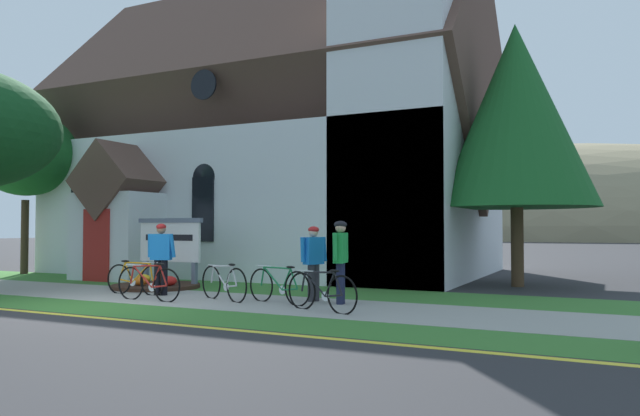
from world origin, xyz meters
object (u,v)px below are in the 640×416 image
at_px(bicycle_black, 135,279).
at_px(bicycle_silver, 322,291).
at_px(bicycle_white, 224,283).
at_px(cyclist_in_white_jersey, 341,255).
at_px(church_sign, 170,242).
at_px(roadside_conifer, 516,116).
at_px(yard_deciduous_tree, 26,154).
at_px(cyclist_in_yellow_jersey, 161,254).
at_px(bicycle_green, 149,283).
at_px(bicycle_orange, 279,286).
at_px(cyclist_in_green_jersey, 314,258).

distance_m(bicycle_black, bicycle_silver, 5.16).
xyz_separation_m(bicycle_white, cyclist_in_white_jersey, (2.50, 0.52, 0.62)).
relative_size(bicycle_black, bicycle_white, 1.05).
distance_m(church_sign, roadside_conifer, 9.82).
height_order(church_sign, yard_deciduous_tree, yard_deciduous_tree).
xyz_separation_m(cyclist_in_yellow_jersey, yard_deciduous_tree, (-8.50, 3.03, 3.10)).
bearing_deg(cyclist_in_white_jersey, bicycle_white, -168.16).
height_order(bicycle_green, cyclist_in_yellow_jersey, cyclist_in_yellow_jersey).
height_order(bicycle_orange, bicycle_silver, bicycle_silver).
height_order(bicycle_silver, yard_deciduous_tree, yard_deciduous_tree).
xyz_separation_m(bicycle_green, cyclist_in_white_jersey, (3.90, 1.27, 0.62)).
bearing_deg(cyclist_in_green_jersey, yard_deciduous_tree, 168.39).
relative_size(bicycle_green, cyclist_in_yellow_jersey, 1.06).
relative_size(bicycle_black, roadside_conifer, 0.24).
xyz_separation_m(bicycle_black, bicycle_silver, (5.12, -0.64, 0.00)).
distance_m(bicycle_green, cyclist_in_yellow_jersey, 1.15).
height_order(bicycle_black, bicycle_green, bicycle_green).
height_order(church_sign, bicycle_black, church_sign).
relative_size(cyclist_in_white_jersey, yard_deciduous_tree, 0.31).
distance_m(church_sign, cyclist_in_white_jersey, 5.77).
relative_size(bicycle_white, cyclist_in_white_jersey, 0.95).
relative_size(bicycle_orange, cyclist_in_yellow_jersey, 1.04).
bearing_deg(bicycle_orange, bicycle_black, -179.65).
bearing_deg(yard_deciduous_tree, bicycle_white, -17.05).
xyz_separation_m(bicycle_silver, roadside_conifer, (2.61, 6.53, 4.17)).
bearing_deg(cyclist_in_yellow_jersey, bicycle_orange, -1.54).
xyz_separation_m(bicycle_green, cyclist_in_green_jersey, (3.21, 1.42, 0.54)).
relative_size(church_sign, yard_deciduous_tree, 0.38).
xyz_separation_m(bicycle_green, cyclist_in_yellow_jersey, (-0.44, 0.89, 0.59)).
xyz_separation_m(bicycle_green, yard_deciduous_tree, (-8.94, 3.92, 3.68)).
distance_m(cyclist_in_yellow_jersey, cyclist_in_green_jersey, 3.69).
bearing_deg(bicycle_silver, cyclist_in_yellow_jersey, 170.42).
distance_m(bicycle_green, roadside_conifer, 10.28).
bearing_deg(cyclist_in_yellow_jersey, bicycle_silver, -9.58).
height_order(bicycle_green, cyclist_in_white_jersey, cyclist_in_white_jersey).
relative_size(bicycle_orange, yard_deciduous_tree, 0.31).
bearing_deg(roadside_conifer, cyclist_in_white_jersey, -116.80).
bearing_deg(bicycle_orange, cyclist_in_green_jersey, 51.92).
height_order(bicycle_green, bicycle_white, bicycle_green).
xyz_separation_m(bicycle_white, roadside_conifer, (5.22, 5.92, 4.17)).
bearing_deg(cyclist_in_white_jersey, bicycle_green, -161.99).
bearing_deg(bicycle_white, cyclist_in_white_jersey, 11.84).
bearing_deg(yard_deciduous_tree, church_sign, -9.68).
bearing_deg(bicycle_green, bicycle_silver, 1.96).
height_order(church_sign, cyclist_in_green_jersey, church_sign).
distance_m(cyclist_in_yellow_jersey, yard_deciduous_tree, 9.54).
bearing_deg(bicycle_black, bicycle_green, -35.42).
distance_m(bicycle_orange, bicycle_black, 3.83).
xyz_separation_m(bicycle_orange, roadside_conifer, (3.90, 5.86, 4.18)).
bearing_deg(roadside_conifer, church_sign, -154.42).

